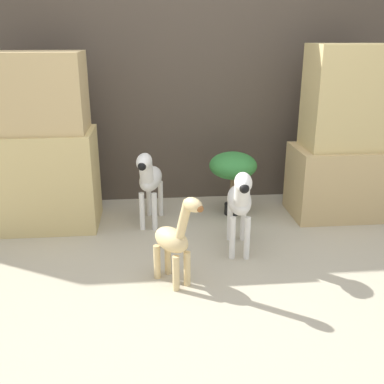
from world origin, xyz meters
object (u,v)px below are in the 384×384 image
at_px(zebra_right, 240,200).
at_px(zebra_left, 149,178).
at_px(giraffe_figurine, 175,240).
at_px(potted_palm_front, 233,168).

distance_m(zebra_right, zebra_left, 0.75).
relative_size(zebra_left, giraffe_figurine, 1.05).
height_order(zebra_right, potted_palm_front, zebra_right).
relative_size(giraffe_figurine, potted_palm_front, 1.13).
xyz_separation_m(zebra_left, giraffe_figurine, (0.13, -0.84, -0.09)).
distance_m(zebra_left, potted_palm_front, 0.65).
bearing_deg(zebra_right, giraffe_figurine, -141.20).
distance_m(zebra_left, giraffe_figurine, 0.86).
relative_size(zebra_right, potted_palm_front, 1.18).
relative_size(zebra_right, zebra_left, 1.00).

